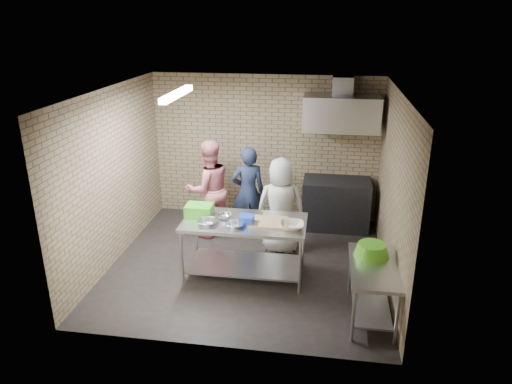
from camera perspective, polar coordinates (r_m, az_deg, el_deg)
floor at (r=7.60m, az=-0.98°, el=-8.63°), size 4.20×4.20×0.00m
ceiling at (r=6.70m, az=-1.13°, el=11.93°), size 4.20×4.20×0.00m
back_wall at (r=8.92m, az=1.11°, el=5.28°), size 4.20×0.06×2.70m
front_wall at (r=5.23m, az=-4.74°, el=-6.32°), size 4.20×0.06×2.70m
left_wall at (r=7.66m, az=-16.74°, el=1.75°), size 0.06×4.00×2.70m
right_wall at (r=7.01m, az=16.12°, el=0.09°), size 0.06×4.00×2.70m
prep_table at (r=7.10m, az=-1.37°, el=-6.77°), size 1.79×0.89×0.89m
side_counter at (r=6.41m, az=13.66°, el=-11.42°), size 0.60×1.20×0.75m
stove at (r=8.81m, az=9.50°, el=-1.40°), size 1.20×0.70×0.90m
range_hood at (r=8.39m, az=10.17°, el=9.23°), size 1.30×0.60×0.60m
hood_duct at (r=8.46m, az=10.34°, el=12.42°), size 0.35×0.30×0.30m
wall_shelf at (r=8.63m, az=12.08°, el=8.19°), size 0.80×0.20×0.04m
fluorescent_fixture at (r=6.95m, az=-9.44°, el=11.47°), size 0.10×1.25×0.08m
green_crate at (r=7.13m, az=-6.79°, el=-2.13°), size 0.40×0.30×0.16m
blue_tub at (r=6.78m, az=-1.13°, el=-3.35°), size 0.20×0.20×0.13m
cutting_board at (r=6.84m, az=1.47°, el=-3.61°), size 0.55×0.42×0.03m
mixing_bowl_a at (r=6.81m, az=-5.84°, el=-3.62°), size 0.31×0.31×0.07m
mixing_bowl_b at (r=6.99m, az=-3.75°, el=-2.91°), size 0.23×0.23×0.07m
mixing_bowl_c at (r=6.71m, az=-2.57°, el=-3.94°), size 0.28×0.28×0.06m
ceramic_bowl at (r=6.68m, az=4.32°, el=-4.03°), size 0.38×0.38×0.08m
green_basin at (r=6.40m, az=13.67°, el=-6.73°), size 0.46×0.46×0.17m
bottle_red at (r=8.59m, az=10.45°, el=9.00°), size 0.07×0.07×0.18m
bottle_green at (r=8.62m, az=13.13°, el=8.74°), size 0.06×0.06×0.15m
man_navy at (r=8.26m, az=-0.96°, el=0.01°), size 0.67×0.54×1.61m
woman_pink at (r=8.26m, az=-5.64°, el=0.35°), size 1.06×1.01×1.73m
woman_white at (r=7.70m, az=2.97°, el=-1.67°), size 0.83×0.59×1.59m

